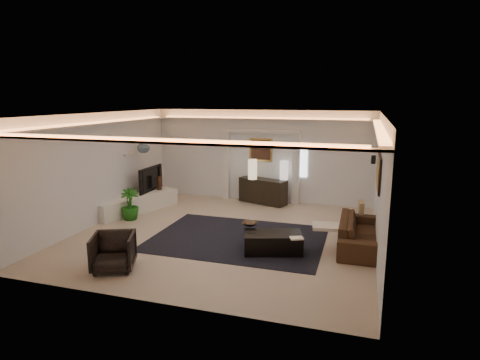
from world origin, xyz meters
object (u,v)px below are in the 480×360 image
(armchair, at_px, (113,252))
(coffee_table, at_px, (273,243))
(console, at_px, (263,191))
(sofa, at_px, (360,233))

(armchair, bearing_deg, coffee_table, 10.06)
(armchair, bearing_deg, console, 51.92)
(sofa, height_order, armchair, armchair)
(sofa, distance_m, armchair, 5.26)
(console, relative_size, coffee_table, 1.25)
(console, distance_m, armchair, 5.92)
(console, relative_size, sofa, 0.69)
(coffee_table, xyz_separation_m, armchair, (-2.74, -1.79, 0.16))
(sofa, xyz_separation_m, coffee_table, (-1.78, -0.90, -0.12))
(coffee_table, bearing_deg, sofa, 9.25)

